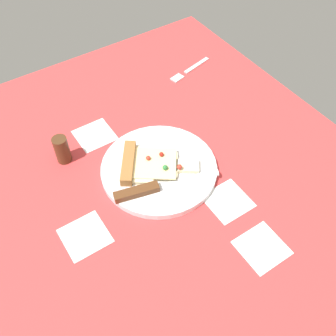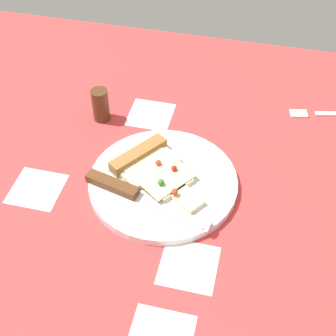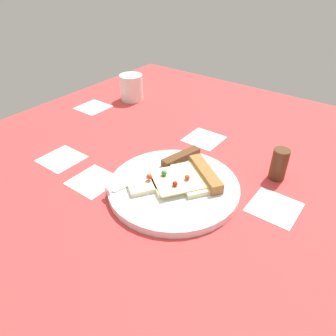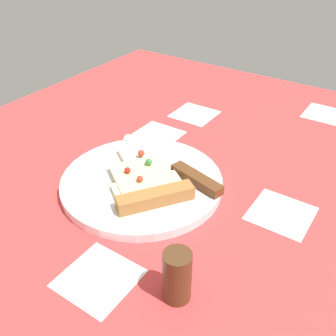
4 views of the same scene
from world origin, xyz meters
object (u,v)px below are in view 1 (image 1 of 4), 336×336
(plate, at_px, (159,169))
(knife, at_px, (157,188))
(pizza_slice, at_px, (148,164))
(pepper_shaker, at_px, (62,150))
(fork, at_px, (189,70))

(plate, height_order, knife, knife)
(pizza_slice, relative_size, knife, 0.79)
(plate, bearing_deg, pepper_shaker, -132.25)
(plate, distance_m, fork, 0.39)
(pizza_slice, distance_m, pepper_shaker, 0.20)
(plate, relative_size, fork, 1.76)
(pepper_shaker, bearing_deg, pizza_slice, 46.84)
(knife, distance_m, fork, 0.45)
(pizza_slice, xyz_separation_m, knife, (0.07, -0.02, -0.00))
(knife, height_order, fork, knife)
(knife, bearing_deg, pizza_slice, 179.75)
(plate, xyz_separation_m, fork, (-0.27, 0.28, -0.00))
(plate, bearing_deg, knife, -35.90)
(fork, bearing_deg, pizza_slice, 118.19)
(knife, xyz_separation_m, pepper_shaker, (-0.21, -0.13, 0.01))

